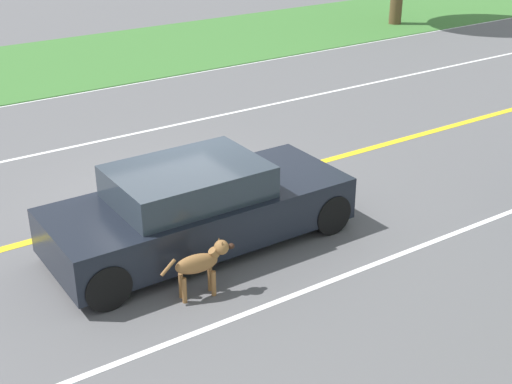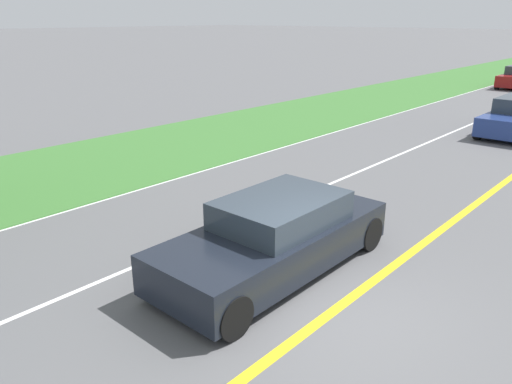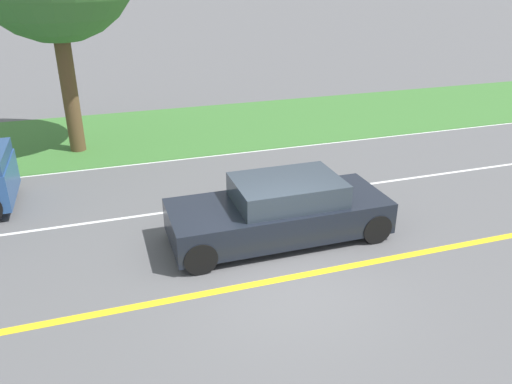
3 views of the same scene
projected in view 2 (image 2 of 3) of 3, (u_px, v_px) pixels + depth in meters
ground_plane at (334, 311)px, 7.68m from camera, size 400.00×400.00×0.00m
centre_divider_line at (334, 311)px, 7.68m from camera, size 0.18×160.00×0.01m
lane_edge_line_right at (90, 204)px, 12.07m from camera, size 0.14×160.00×0.01m
lane_dash_same_dir at (184, 245)px, 9.87m from camera, size 0.10×160.00×0.01m
grass_verge_right at (32, 178)px, 13.94m from camera, size 6.00×160.00×0.03m
ego_car at (275, 237)px, 8.73m from camera, size 1.86×4.64×1.34m
dog at (248, 215)px, 10.03m from camera, size 0.32×1.06×0.80m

